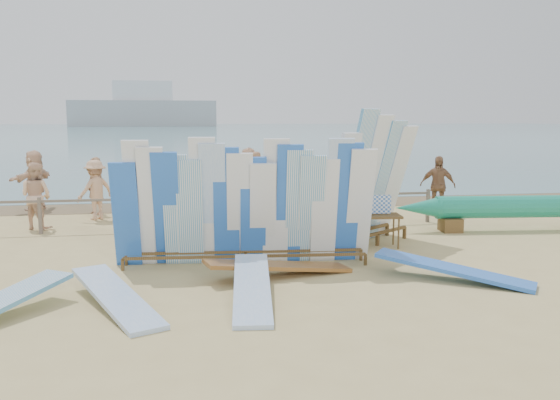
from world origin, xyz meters
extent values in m
plane|color=tan|center=(0.00, 0.00, 0.00)|extent=(160.00, 160.00, 0.00)
cube|color=teal|center=(0.00, 128.00, 0.00)|extent=(320.00, 240.00, 0.02)
cube|color=brown|center=(0.00, 7.20, 0.00)|extent=(40.00, 2.60, 0.01)
cube|color=#999EA3|center=(-12.00, 180.00, 4.02)|extent=(45.00, 8.00, 8.00)
cube|color=silver|center=(-12.00, 180.00, 11.02)|extent=(18.00, 6.00, 6.00)
cube|color=#6F6254|center=(0.00, 3.00, 0.80)|extent=(12.00, 0.06, 0.06)
cube|color=#6F6254|center=(-4.00, 3.00, 0.45)|extent=(0.08, 0.08, 0.90)
cube|color=#6F6254|center=(-2.00, 3.00, 0.45)|extent=(0.08, 0.08, 0.90)
cube|color=#6F6254|center=(0.00, 3.00, 0.45)|extent=(0.08, 0.08, 0.90)
cube|color=#6F6254|center=(2.00, 3.00, 0.45)|extent=(0.08, 0.08, 0.90)
cube|color=#6F6254|center=(4.00, 3.00, 0.45)|extent=(0.08, 0.08, 0.90)
cube|color=#6F6254|center=(6.00, 3.00, 0.45)|extent=(0.08, 0.08, 0.90)
cube|color=brown|center=(0.60, -1.12, 0.22)|extent=(4.58, 0.42, 0.05)
cube|color=brown|center=(0.63, -0.73, 0.22)|extent=(4.58, 0.42, 0.05)
cube|color=blue|center=(-1.62, -0.75, 1.01)|extent=(0.53, 0.59, 2.02)
cube|color=white|center=(-1.36, -0.77, 1.21)|extent=(0.54, 0.68, 2.42)
cube|color=white|center=(-1.11, -0.79, 1.15)|extent=(0.54, 0.78, 2.30)
cube|color=blue|center=(-0.86, -0.81, 1.11)|extent=(0.54, 0.77, 2.21)
cube|color=white|center=(-0.68, -0.82, 1.08)|extent=(0.53, 0.61, 2.16)
cube|color=white|center=(-0.43, -0.84, 1.03)|extent=(0.53, 0.61, 2.06)
cube|color=white|center=(-0.17, -0.86, 1.24)|extent=(0.53, 0.67, 2.47)
cube|color=#93B9EC|center=(0.00, -0.88, 1.18)|extent=(0.54, 0.72, 2.37)
cube|color=blue|center=(0.26, -0.90, 1.14)|extent=(0.53, 0.66, 2.29)
cube|color=white|center=(0.51, -0.92, 1.09)|extent=(0.54, 0.70, 2.18)
cube|color=blue|center=(0.76, -0.94, 1.05)|extent=(0.53, 0.63, 2.11)
cube|color=white|center=(0.94, -0.95, 1.00)|extent=(0.54, 0.70, 1.99)
cube|color=white|center=(1.19, -0.97, 1.22)|extent=(0.53, 0.59, 2.44)
cube|color=blue|center=(1.45, -0.99, 1.17)|extent=(0.53, 0.66, 2.33)
cube|color=white|center=(1.62, -1.01, 1.12)|extent=(0.53, 0.66, 2.24)
cube|color=white|center=(1.88, -1.03, 1.07)|extent=(0.54, 0.71, 2.13)
cube|color=white|center=(2.13, -1.05, 1.03)|extent=(0.53, 0.59, 2.07)
cube|color=#93B9EC|center=(2.38, -1.07, 1.22)|extent=(0.54, 0.77, 2.45)
cube|color=blue|center=(2.56, -1.08, 1.18)|extent=(0.54, 0.73, 2.36)
cube|color=white|center=(2.81, -1.10, 1.13)|extent=(0.54, 0.80, 2.25)
cube|color=brown|center=(3.68, 0.34, 0.27)|extent=(1.81, 1.36, 0.07)
cube|color=brown|center=(3.40, 0.73, 0.27)|extent=(1.81, 1.36, 0.07)
cube|color=white|center=(2.71, -0.07, 1.26)|extent=(0.87, 0.88, 2.52)
cube|color=white|center=(3.13, 0.24, 1.50)|extent=(0.97, 1.02, 3.01)
cube|color=white|center=(3.55, 0.55, 1.44)|extent=(0.99, 1.04, 2.89)
cube|color=white|center=(3.97, 0.86, 1.38)|extent=(1.00, 1.05, 2.76)
cube|color=white|center=(4.31, 1.11, 1.32)|extent=(1.01, 1.06, 2.64)
cube|color=brown|center=(6.02, 1.64, 0.17)|extent=(0.53, 0.61, 0.34)
cylinder|color=#1A9172|center=(7.72, 1.49, 0.61)|extent=(4.21, 0.96, 0.57)
cone|color=#1A9172|center=(5.17, 1.72, 0.61)|extent=(1.18, 0.63, 0.53)
cube|color=brown|center=(3.68, 0.20, 0.70)|extent=(0.93, 0.71, 0.05)
cube|color=white|center=(3.68, 0.20, 0.95)|extent=(0.46, 0.08, 0.41)
cube|color=#9C632A|center=(1.11, -1.83, 0.00)|extent=(2.75, 1.15, 0.39)
cube|color=blue|center=(4.06, -2.61, 0.00)|extent=(2.51, 2.02, 0.41)
cube|color=#93B9EC|center=(-1.58, -3.15, 0.00)|extent=(1.64, 2.68, 0.35)
cube|color=#93B9EC|center=(0.47, -3.12, 0.00)|extent=(0.84, 2.73, 0.42)
cube|color=red|center=(0.34, 3.68, 0.31)|extent=(0.72, 0.70, 0.05)
cube|color=red|center=(0.47, 3.87, 0.59)|extent=(0.54, 0.42, 0.54)
cube|color=red|center=(1.65, 3.57, 0.32)|extent=(0.59, 0.54, 0.05)
cube|color=red|center=(1.67, 3.81, 0.60)|extent=(0.56, 0.21, 0.55)
cube|color=red|center=(1.52, 3.60, 0.52)|extent=(0.46, 0.73, 0.52)
cube|color=red|center=(1.53, 3.88, 0.85)|extent=(0.43, 0.18, 0.33)
imported|color=beige|center=(-4.23, 3.69, 0.85)|extent=(0.92, 0.73, 1.70)
imported|color=#8C6042|center=(-1.71, 4.43, 0.76)|extent=(0.96, 0.56, 1.53)
imported|color=tan|center=(4.08, 5.39, 0.84)|extent=(1.15, 0.63, 1.68)
imported|color=beige|center=(1.59, 7.23, 0.93)|extent=(1.81, 1.02, 1.86)
imported|color=beige|center=(4.78, 4.80, 0.85)|extent=(0.62, 0.91, 1.70)
imported|color=tan|center=(-2.94, 4.92, 0.83)|extent=(1.12, 1.00, 1.66)
imported|color=#8C6042|center=(1.67, 6.18, 0.89)|extent=(0.74, 0.59, 1.78)
imported|color=tan|center=(2.30, 3.87, 0.86)|extent=(0.91, 0.57, 1.72)
imported|color=#8C6042|center=(-3.07, 5.86, 0.84)|extent=(0.67, 0.67, 1.68)
imported|color=beige|center=(-5.02, 7.03, 0.92)|extent=(1.25, 1.78, 1.84)
imported|color=#8C6042|center=(6.78, 4.13, 0.86)|extent=(1.09, 0.89, 1.72)
camera|label=1|loc=(-0.56, -11.99, 2.82)|focal=38.00mm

